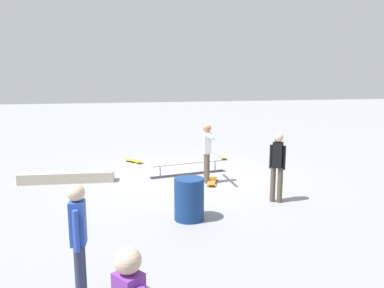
{
  "coord_description": "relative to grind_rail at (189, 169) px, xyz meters",
  "views": [
    {
      "loc": [
        2.06,
        10.23,
        2.9
      ],
      "look_at": [
        -0.04,
        0.15,
        1.0
      ],
      "focal_mm": 35.36,
      "sensor_mm": 36.0,
      "label": 1
    }
  ],
  "objects": [
    {
      "name": "ground_plane",
      "position": [
        0.04,
        0.35,
        -0.16
      ],
      "size": [
        60.0,
        60.0,
        0.0
      ],
      "primitive_type": "plane",
      "color": "gray"
    },
    {
      "name": "grind_rail",
      "position": [
        0.0,
        0.0,
        0.0
      ],
      "size": [
        2.33,
        0.66,
        0.36
      ],
      "rotation": [
        0.0,
        0.0,
        0.18
      ],
      "color": "black",
      "rests_on": "ground_plane"
    },
    {
      "name": "skate_ledge",
      "position": [
        3.41,
        0.13,
        -0.01
      ],
      "size": [
        2.54,
        0.59,
        0.28
      ],
      "primitive_type": "cube",
      "rotation": [
        0.0,
        0.0,
        -0.07
      ],
      "color": "#B2A893",
      "rests_on": "ground_plane"
    },
    {
      "name": "skater_main",
      "position": [
        -0.31,
        0.98,
        0.78
      ],
      "size": [
        0.22,
        1.3,
        1.62
      ],
      "rotation": [
        0.0,
        0.0,
        1.58
      ],
      "color": "brown",
      "rests_on": "ground_plane"
    },
    {
      "name": "skateboard_main",
      "position": [
        -0.44,
        1.06,
        -0.08
      ],
      "size": [
        0.47,
        0.82,
        0.09
      ],
      "rotation": [
        0.0,
        0.0,
        4.35
      ],
      "color": "orange",
      "rests_on": "ground_plane"
    },
    {
      "name": "bystander_blue_shirt",
      "position": [
        2.59,
        5.95,
        0.74
      ],
      "size": [
        0.22,
        0.36,
        1.58
      ],
      "rotation": [
        0.0,
        0.0,
        4.64
      ],
      "color": "#2D3351",
      "rests_on": "ground_plane"
    },
    {
      "name": "bystander_black_shirt",
      "position": [
        -1.5,
        2.81,
        0.76
      ],
      "size": [
        0.34,
        0.28,
        1.62
      ],
      "rotation": [
        0.0,
        0.0,
        2.54
      ],
      "color": "brown",
      "rests_on": "ground_plane"
    },
    {
      "name": "loose_skateboard_yellow",
      "position": [
        1.52,
        -1.88,
        -0.08
      ],
      "size": [
        0.66,
        0.75,
        0.09
      ],
      "rotation": [
        0.0,
        0.0,
        5.39
      ],
      "color": "yellow",
      "rests_on": "ground_plane"
    },
    {
      "name": "loose_skateboard_natural",
      "position": [
        -1.6,
        -1.92,
        -0.08
      ],
      "size": [
        0.36,
        0.82,
        0.09
      ],
      "rotation": [
        0.0,
        0.0,
        4.54
      ],
      "color": "tan",
      "rests_on": "ground_plane"
    },
    {
      "name": "trash_bin",
      "position": [
        0.67,
        3.44,
        0.27
      ],
      "size": [
        0.6,
        0.6,
        0.86
      ],
      "primitive_type": "cylinder",
      "color": "navy",
      "rests_on": "ground_plane"
    }
  ]
}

